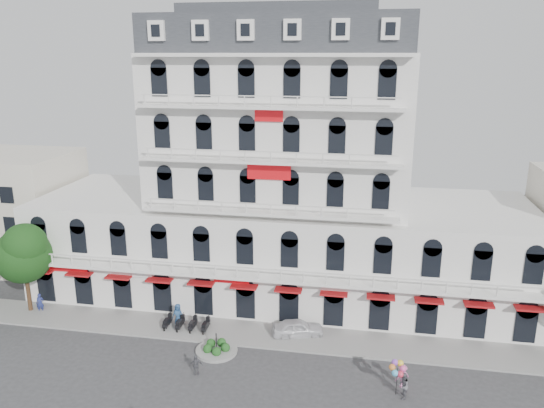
{
  "coord_description": "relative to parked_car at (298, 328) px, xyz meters",
  "views": [
    {
      "loc": [
        7.49,
        -28.52,
        21.94
      ],
      "look_at": [
        0.59,
        10.0,
        10.83
      ],
      "focal_mm": 35.0,
      "sensor_mm": 36.0,
      "label": 1
    }
  ],
  "objects": [
    {
      "name": "ground",
      "position": [
        -2.77,
        -9.5,
        -0.7
      ],
      "size": [
        120.0,
        120.0,
        0.0
      ],
      "primitive_type": "plane",
      "color": "#38383A",
      "rests_on": "ground"
    },
    {
      "name": "sidewalk",
      "position": [
        -2.77,
        -0.5,
        -0.62
      ],
      "size": [
        53.0,
        4.0,
        0.16
      ],
      "primitive_type": "cube",
      "color": "gray",
      "rests_on": "ground"
    },
    {
      "name": "main_building",
      "position": [
        -2.77,
        8.5,
        9.26
      ],
      "size": [
        45.0,
        15.0,
        25.8
      ],
      "color": "silver",
      "rests_on": "ground"
    },
    {
      "name": "flank_building_west",
      "position": [
        -32.77,
        10.5,
        5.3
      ],
      "size": [
        14.0,
        10.0,
        12.0
      ],
      "primitive_type": "cube",
      "color": "beige",
      "rests_on": "ground"
    },
    {
      "name": "traffic_island",
      "position": [
        -5.77,
        -3.5,
        -0.44
      ],
      "size": [
        3.2,
        3.2,
        1.6
      ],
      "color": "gray",
      "rests_on": "ground"
    },
    {
      "name": "parked_scooter_row",
      "position": [
        -9.12,
        -0.7,
        -0.7
      ],
      "size": [
        4.4,
        1.8,
        1.1
      ],
      "primitive_type": null,
      "color": "black",
      "rests_on": "ground"
    },
    {
      "name": "tree_west_inner",
      "position": [
        -23.72,
        -0.02,
        4.98
      ],
      "size": [
        4.76,
        4.76,
        8.25
      ],
      "color": "#382314",
      "rests_on": "ground"
    },
    {
      "name": "parked_car",
      "position": [
        0.0,
        0.0,
        0.0
      ],
      "size": [
        4.42,
        2.75,
        1.4
      ],
      "primitive_type": "imported",
      "rotation": [
        0.0,
        0.0,
        1.86
      ],
      "color": "silver",
      "rests_on": "ground"
    },
    {
      "name": "pedestrian_left",
      "position": [
        -10.09,
        0.0,
        0.25
      ],
      "size": [
        1.0,
        0.71,
        1.9
      ],
      "primitive_type": "imported",
      "rotation": [
        0.0,
        0.0,
        -0.12
      ],
      "color": "#294D7D",
      "rests_on": "ground"
    },
    {
      "name": "pedestrian_mid",
      "position": [
        -6.35,
        -6.63,
        0.07
      ],
      "size": [
        0.96,
        0.57,
        1.54
      ],
      "primitive_type": "imported",
      "rotation": [
        0.0,
        0.0,
        3.37
      ],
      "color": "#525259",
      "rests_on": "ground"
    },
    {
      "name": "pedestrian_right",
      "position": [
        7.91,
        -5.48,
        0.14
      ],
      "size": [
        1.25,
        1.12,
        1.68
      ],
      "primitive_type": "imported",
      "rotation": [
        0.0,
        0.0,
        3.73
      ],
      "color": "#C1669B",
      "rests_on": "ground"
    },
    {
      "name": "pedestrian_far",
      "position": [
        -22.77,
        0.0,
        0.19
      ],
      "size": [
        0.76,
        0.63,
        1.78
      ],
      "primitive_type": "imported",
      "rotation": [
        0.0,
        0.0,
        0.38
      ],
      "color": "navy",
      "rests_on": "ground"
    },
    {
      "name": "balloon_vendor",
      "position": [
        7.75,
        -6.65,
        0.55
      ],
      "size": [
        1.38,
        1.32,
        2.45
      ],
      "color": "slate",
      "rests_on": "ground"
    }
  ]
}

